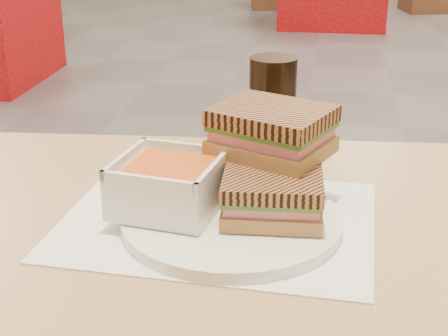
% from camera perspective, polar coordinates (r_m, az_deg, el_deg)
% --- Properties ---
extents(main_table, '(1.26, 0.81, 0.75)m').
position_cam_1_polar(main_table, '(0.82, -3.81, -13.45)').
color(main_table, tan).
rests_on(main_table, ground).
extents(tray_liner, '(0.38, 0.30, 0.00)m').
position_cam_1_polar(tray_liner, '(0.80, -0.52, -4.46)').
color(tray_liner, white).
rests_on(tray_liner, main_table).
extents(plate, '(0.26, 0.26, 0.01)m').
position_cam_1_polar(plate, '(0.78, 0.65, -4.52)').
color(plate, white).
rests_on(plate, tray_liner).
extents(soup_bowl, '(0.13, 0.13, 0.06)m').
position_cam_1_polar(soup_bowl, '(0.79, -4.76, -1.56)').
color(soup_bowl, white).
rests_on(soup_bowl, plate).
extents(panini_lower, '(0.12, 0.10, 0.05)m').
position_cam_1_polar(panini_lower, '(0.76, 4.17, -2.46)').
color(panini_lower, '#AE874C').
rests_on(panini_lower, plate).
extents(panini_upper, '(0.16, 0.15, 0.06)m').
position_cam_1_polar(panini_upper, '(0.81, 4.15, 3.19)').
color(panini_upper, '#AE874C').
rests_on(panini_upper, panini_lower).
extents(cola_glass, '(0.07, 0.07, 0.15)m').
position_cam_1_polar(cola_glass, '(0.98, 4.17, 5.24)').
color(cola_glass, black).
rests_on(cola_glass, main_table).
extents(bg_chair_0r, '(0.52, 0.52, 0.49)m').
position_cam_1_polar(bg_chair_0r, '(4.68, -18.40, 10.71)').
color(bg_chair_0r, brown).
rests_on(bg_chair_0r, ground).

